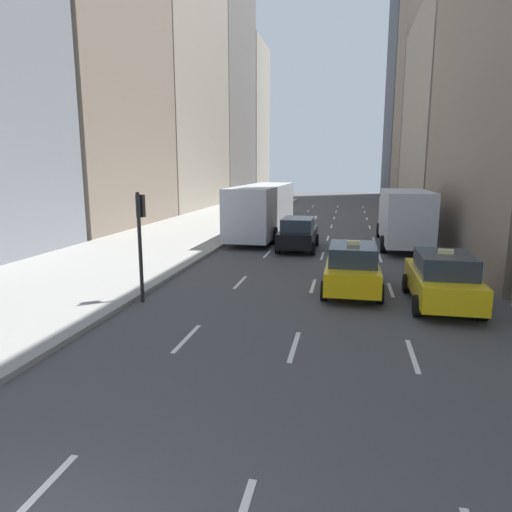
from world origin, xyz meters
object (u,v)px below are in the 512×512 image
(taxi_lead, at_px, (352,268))
(city_bus, at_px, (263,208))
(box_truck, at_px, (403,216))
(traffic_light_pole, at_px, (140,229))
(sedan_black_near, at_px, (298,233))
(taxi_second, at_px, (442,279))

(taxi_lead, bearing_deg, city_bus, 113.58)
(box_truck, bearing_deg, traffic_light_pole, -126.65)
(sedan_black_near, distance_m, traffic_light_pole, 11.43)
(taxi_second, height_order, traffic_light_pole, traffic_light_pole)
(taxi_lead, height_order, box_truck, box_truck)
(sedan_black_near, bearing_deg, traffic_light_pole, -110.41)
(taxi_second, xyz_separation_m, box_truck, (0.00, 11.40, 0.83))
(city_bus, distance_m, traffic_light_pole, 15.49)
(taxi_lead, bearing_deg, taxi_second, -22.12)
(taxi_second, distance_m, sedan_black_near, 10.75)
(sedan_black_near, relative_size, box_truck, 0.53)
(taxi_lead, height_order, sedan_black_near, taxi_lead)
(taxi_second, distance_m, city_bus, 16.36)
(taxi_second, bearing_deg, traffic_light_pole, -171.43)
(sedan_black_near, bearing_deg, city_bus, 120.26)
(taxi_lead, height_order, traffic_light_pole, traffic_light_pole)
(taxi_lead, distance_m, box_truck, 10.67)
(traffic_light_pole, bearing_deg, city_bus, 85.78)
(city_bus, height_order, box_truck, city_bus)
(sedan_black_near, height_order, city_bus, city_bus)
(box_truck, bearing_deg, sedan_black_near, -158.39)
(box_truck, bearing_deg, city_bus, 162.82)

